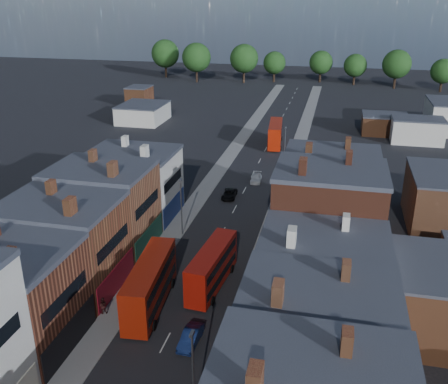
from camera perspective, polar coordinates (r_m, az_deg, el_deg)
The scene contains 14 objects.
pavement_west at distance 86.59m, azimuth -1.64°, elevation 1.06°, with size 3.00×200.00×0.12m, color gray.
pavement_east at distance 84.45m, azimuth 6.93°, elevation 0.35°, with size 3.00×200.00×0.12m, color gray.
terrace_east at distance 37.38m, azimuth 10.22°, elevation -19.41°, with size 12.00×80.00×12.89m, color brown.
lamp_post_1 at distance 39.55m, azimuth -3.57°, elevation -19.65°, with size 0.25×0.70×8.12m.
lamp_post_2 at distance 66.72m, azimuth -4.91°, elevation -1.28°, with size 0.25×0.70×8.12m.
lamp_post_3 at distance 92.48m, azimuth 6.97°, elevation 5.32°, with size 0.25×0.70×8.12m.
bus_0 at distance 53.11m, azimuth -8.46°, elevation -10.33°, with size 3.77×12.10×5.14m.
bus_1 at distance 56.05m, azimuth -1.39°, elevation -8.52°, with size 3.46×10.96×4.65m.
bus_2 at distance 108.05m, azimuth 5.88°, elevation 6.68°, with size 3.66×11.61×4.93m.
car_1 at distance 48.98m, azimuth -3.85°, elevation -16.24°, with size 1.46×4.18×1.38m, color navy.
car_2 at distance 80.19m, azimuth 0.61°, elevation -0.25°, with size 2.09×4.53×1.26m, color black.
car_3 at distance 87.28m, azimuth 3.68°, elevation 1.59°, with size 1.75×4.31×1.25m, color silver.
ped_1 at distance 53.84m, azimuth -13.69°, elevation -12.50°, with size 0.89×0.49×1.83m, color #391817.
ped_3 at distance 54.28m, azimuth 2.05°, elevation -11.41°, with size 1.14×0.52×1.94m, color #58534B.
Camera 1 is at (14.09, -28.23, 30.94)m, focal length 40.00 mm.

